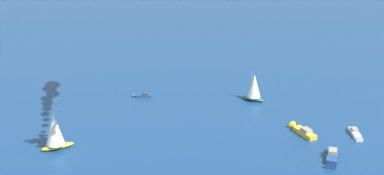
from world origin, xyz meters
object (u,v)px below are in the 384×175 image
(motorboat_offshore, at_px, (356,134))
(sailboat_outer_ring_c, at_px, (55,131))
(motorboat_outer_ring_d, at_px, (141,96))
(motorboat_outer_ring_e, at_px, (302,131))
(motorboat_far_stbd, at_px, (332,158))
(sailboat_outer_ring_b, at_px, (254,87))

(motorboat_offshore, bearing_deg, sailboat_outer_ring_c, -50.78)
(sailboat_outer_ring_c, distance_m, motorboat_outer_ring_d, 39.12)
(motorboat_offshore, distance_m, motorboat_outer_ring_e, 13.75)
(motorboat_far_stbd, distance_m, motorboat_outer_ring_e, 15.88)
(motorboat_far_stbd, relative_size, sailboat_outer_ring_c, 0.92)
(sailboat_outer_ring_c, bearing_deg, sailboat_outer_ring_b, 155.26)
(motorboat_offshore, distance_m, sailboat_outer_ring_b, 34.42)
(motorboat_far_stbd, distance_m, motorboat_offshore, 16.32)
(motorboat_offshore, bearing_deg, motorboat_outer_ring_e, -63.69)
(motorboat_outer_ring_e, bearing_deg, sailboat_outer_ring_b, -121.69)
(sailboat_outer_ring_b, bearing_deg, sailboat_outer_ring_c, -24.74)
(motorboat_far_stbd, height_order, motorboat_offshore, motorboat_far_stbd)
(sailboat_outer_ring_c, relative_size, motorboat_outer_ring_d, 1.89)
(sailboat_outer_ring_c, bearing_deg, motorboat_outer_ring_e, 132.03)
(sailboat_outer_ring_c, relative_size, motorboat_outer_ring_e, 1.15)
(sailboat_outer_ring_b, bearing_deg, motorboat_far_stbd, 55.05)
(motorboat_offshore, xyz_separation_m, motorboat_outer_ring_e, (6.09, -12.32, 0.16))
(motorboat_outer_ring_d, bearing_deg, motorboat_offshore, 98.48)
(motorboat_offshore, relative_size, motorboat_outer_ring_e, 0.75)
(motorboat_outer_ring_d, bearing_deg, sailboat_outer_ring_c, 6.07)
(motorboat_far_stbd, xyz_separation_m, sailboat_outer_ring_c, (31.73, -58.70, 4.09))
(sailboat_outer_ring_b, distance_m, motorboat_outer_ring_e, 25.14)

